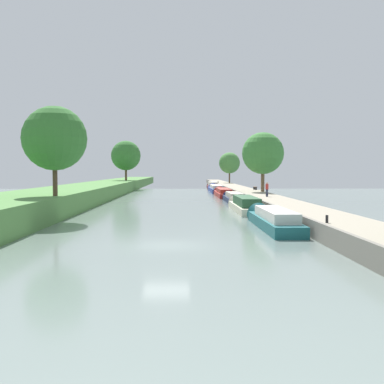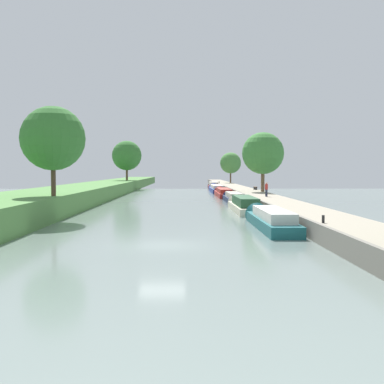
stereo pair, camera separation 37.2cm
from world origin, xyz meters
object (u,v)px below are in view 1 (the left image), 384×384
(narrowboat_red, at_px, (223,193))
(park_bench, at_px, (255,187))
(mooring_bollard_near, at_px, (327,219))
(mooring_bollard_far, at_px, (218,182))
(narrowboat_cream, at_px, (244,205))
(narrowboat_teal, at_px, (272,219))
(person_walking, at_px, (267,189))
(narrowboat_blue, at_px, (215,189))
(narrowboat_maroon, at_px, (212,186))
(narrowboat_navy, at_px, (233,198))

(narrowboat_red, xyz_separation_m, park_bench, (4.96, -0.84, 0.89))
(mooring_bollard_near, height_order, mooring_bollard_far, same)
(narrowboat_cream, relative_size, mooring_bollard_near, 28.54)
(narrowboat_teal, height_order, person_walking, person_walking)
(narrowboat_blue, xyz_separation_m, narrowboat_maroon, (0.29, 15.18, 0.05))
(narrowboat_cream, distance_m, narrowboat_maroon, 57.75)
(narrowboat_blue, height_order, park_bench, park_bench)
(narrowboat_teal, relative_size, mooring_bollard_far, 27.56)
(narrowboat_cream, xyz_separation_m, person_walking, (3.43, 6.45, 1.35))
(narrowboat_teal, distance_m, narrowboat_blue, 56.38)
(narrowboat_maroon, xyz_separation_m, park_bench, (4.75, -31.76, 0.80))
(narrowboat_navy, distance_m, mooring_bollard_far, 49.82)
(narrowboat_maroon, bearing_deg, mooring_bollard_near, -88.73)
(narrowboat_cream, distance_m, park_bench, 26.49)
(narrowboat_blue, bearing_deg, park_bench, -73.08)
(narrowboat_maroon, relative_size, mooring_bollard_near, 27.23)
(narrowboat_blue, xyz_separation_m, mooring_bollard_far, (2.03, 20.53, 0.73))
(narrowboat_cream, height_order, person_walking, person_walking)
(narrowboat_navy, height_order, park_bench, park_bench)
(narrowboat_maroon, relative_size, person_walking, 7.38)
(narrowboat_teal, xyz_separation_m, person_walking, (3.23, 20.26, 1.38))
(narrowboat_teal, bearing_deg, narrowboat_cream, 90.85)
(narrowboat_navy, bearing_deg, narrowboat_red, 90.85)
(park_bench, bearing_deg, narrowboat_cream, -100.98)
(narrowboat_cream, xyz_separation_m, park_bench, (5.05, 25.99, 0.82))
(narrowboat_navy, xyz_separation_m, narrowboat_red, (-0.20, 13.51, 0.01))
(narrowboat_teal, distance_m, narrowboat_red, 40.64)
(narrowboat_navy, xyz_separation_m, person_walking, (3.15, -6.87, 1.43))
(narrowboat_teal, relative_size, person_walking, 7.47)
(narrowboat_teal, xyz_separation_m, park_bench, (4.84, 39.81, 0.85))
(narrowboat_navy, height_order, narrowboat_blue, narrowboat_blue)
(narrowboat_blue, height_order, mooring_bollard_far, mooring_bollard_far)
(narrowboat_blue, bearing_deg, mooring_bollard_near, -88.16)
(narrowboat_navy, xyz_separation_m, park_bench, (4.76, 12.68, 0.90))
(narrowboat_navy, relative_size, narrowboat_red, 0.83)
(narrowboat_red, distance_m, park_bench, 5.11)
(mooring_bollard_far, bearing_deg, mooring_bollard_near, -90.00)
(narrowboat_navy, xyz_separation_m, narrowboat_maroon, (0.01, 44.43, 0.10))
(narrowboat_teal, relative_size, narrowboat_red, 0.86)
(narrowboat_red, bearing_deg, narrowboat_navy, -89.15)
(narrowboat_teal, distance_m, narrowboat_cream, 13.81)
(narrowboat_maroon, bearing_deg, person_walking, -86.50)
(narrowboat_red, distance_m, mooring_bollard_far, 36.32)
(narrowboat_navy, relative_size, narrowboat_blue, 0.73)
(narrowboat_teal, distance_m, person_walking, 20.57)
(narrowboat_red, distance_m, narrowboat_maroon, 30.92)
(narrowboat_teal, xyz_separation_m, mooring_bollard_near, (1.83, -6.97, 0.73))
(narrowboat_red, xyz_separation_m, narrowboat_blue, (-0.08, 15.74, 0.04))
(narrowboat_teal, height_order, narrowboat_maroon, narrowboat_maroon)
(narrowboat_teal, relative_size, mooring_bollard_near, 27.56)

